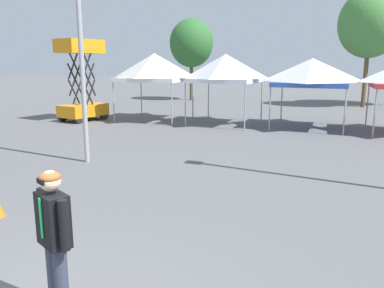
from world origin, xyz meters
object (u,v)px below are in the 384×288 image
at_px(canopy_tent_far_left, 312,72).
at_px(tree_behind_tents_left, 370,24).
at_px(scissor_lift, 83,97).
at_px(tree_behind_tents_center, 191,43).
at_px(person_foreground, 54,235).
at_px(canopy_tent_behind_right, 154,67).
at_px(canopy_tent_center, 225,68).

height_order(canopy_tent_far_left, tree_behind_tents_left, tree_behind_tents_left).
xyz_separation_m(scissor_lift, tree_behind_tents_center, (0.85, 12.60, 3.21)).
distance_m(canopy_tent_far_left, tree_behind_tents_center, 14.75).
distance_m(person_foreground, tree_behind_tents_left, 26.10).
height_order(canopy_tent_behind_right, tree_behind_tents_left, tree_behind_tents_left).
bearing_deg(person_foreground, canopy_tent_far_left, 85.32).
distance_m(scissor_lift, tree_behind_tents_center, 13.03).
xyz_separation_m(tree_behind_tents_left, tree_behind_tents_center, (-12.66, 0.28, -0.98)).
relative_size(canopy_tent_behind_right, canopy_tent_center, 1.03).
relative_size(canopy_tent_center, tree_behind_tents_center, 0.53).
relative_size(canopy_tent_behind_right, canopy_tent_far_left, 1.07).
bearing_deg(tree_behind_tents_left, tree_behind_tents_center, 178.73).
relative_size(scissor_lift, person_foreground, 2.29).
bearing_deg(tree_behind_tents_center, canopy_tent_center, -60.29).
distance_m(canopy_tent_far_left, person_foreground, 15.35).
bearing_deg(canopy_tent_center, canopy_tent_far_left, 6.32).
relative_size(person_foreground, tree_behind_tents_center, 0.28).
relative_size(canopy_tent_behind_right, person_foreground, 1.93).
height_order(canopy_tent_center, canopy_tent_far_left, canopy_tent_center).
relative_size(canopy_tent_behind_right, tree_behind_tents_left, 0.45).
bearing_deg(canopy_tent_far_left, canopy_tent_behind_right, -176.25).
distance_m(canopy_tent_behind_right, canopy_tent_center, 3.76).
bearing_deg(canopy_tent_center, person_foreground, -79.76).
height_order(canopy_tent_center, tree_behind_tents_left, tree_behind_tents_left).
bearing_deg(tree_behind_tents_left, canopy_tent_behind_right, -133.44).
xyz_separation_m(canopy_tent_behind_right, canopy_tent_far_left, (7.67, 0.50, -0.19)).
distance_m(canopy_tent_center, scissor_lift, 7.43).
bearing_deg(canopy_tent_far_left, canopy_tent_center, -173.68).
height_order(tree_behind_tents_left, tree_behind_tents_center, tree_behind_tents_left).
height_order(canopy_tent_behind_right, canopy_tent_far_left, canopy_tent_behind_right).
relative_size(scissor_lift, tree_behind_tents_left, 0.53).
bearing_deg(canopy_tent_far_left, scissor_lift, -169.29).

